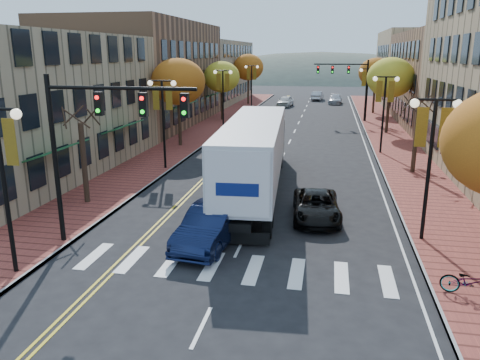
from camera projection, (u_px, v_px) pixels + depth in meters
The scene contains 31 objects.
ground at pixel (217, 294), 15.63m from camera, with size 200.00×200.00×0.00m, color black.
sidewalk_left at pixel (206, 130), 48.03m from camera, with size 4.00×85.00×0.15m, color brown.
sidewalk_right at pixel (388, 136), 44.77m from camera, with size 4.00×85.00×0.15m, color brown.
building_left_near at pixel (5, 106), 29.83m from camera, with size 12.00×22.00×9.00m, color #9E8966.
building_left_mid at pixel (143, 74), 51.35m from camera, with size 12.00×24.00×11.00m, color brown.
building_left_far at pixel (203, 72), 75.24m from camera, with size 12.00×26.00×9.50m, color #9E8966.
building_right_mid at pixel (472, 79), 50.76m from camera, with size 15.00×24.00×10.00m, color brown.
building_right_far at pixel (432, 68), 71.47m from camera, with size 15.00×20.00×11.00m, color #9E8966.
tree_left_a at pixel (84, 163), 24.24m from camera, with size 0.28×0.28×4.20m.
tree_left_b at pixel (178, 82), 38.55m from camera, with size 4.48×4.48×7.21m.
tree_left_c at pixel (222, 77), 53.82m from camera, with size 4.16×4.16×6.69m.
tree_left_d at pixel (248, 67), 70.73m from camera, with size 4.61×4.61×7.42m.
tree_right_b at pixel (415, 140), 30.46m from camera, with size 0.28×0.28×4.20m.
tree_right_c at pixel (391, 78), 44.78m from camera, with size 4.48×4.48×7.21m.
tree_right_d at pixel (376, 73), 59.98m from camera, with size 4.35×4.35×7.00m.
lamp_left_a at pixel (1, 159), 15.85m from camera, with size 1.96×0.36×6.05m.
lamp_left_b at pixel (163, 107), 31.01m from camera, with size 1.96×0.36×6.05m.
lamp_left_c at pixel (223, 88), 48.06m from camera, with size 1.96×0.36×6.05m.
lamp_left_d at pixel (252, 78), 65.12m from camera, with size 1.96×0.36×6.05m.
lamp_right_a at pixel (432, 142), 18.82m from camera, with size 1.96×0.36×6.05m.
lamp_right_b at pixel (384, 100), 35.88m from camera, with size 1.96×0.36×6.05m.
lamp_right_c at pixel (368, 84), 52.93m from camera, with size 1.96×0.36×6.05m.
traffic_mast_near at pixel (97, 129), 18.16m from camera, with size 6.10×0.35×7.00m.
traffic_mast_far at pixel (350, 78), 53.13m from camera, with size 6.10×0.34×7.00m.
semi_truck at pixel (256, 149), 26.48m from camera, with size 3.86×17.32×4.29m.
navy_sedan at pixel (211, 225), 19.47m from camera, with size 1.76×5.05×1.66m, color black.
black_suv at pixel (316, 206), 22.48m from camera, with size 2.18×4.73×1.31m, color black.
car_far_white at pixel (285, 101), 69.18m from camera, with size 1.88×4.68×1.59m, color silver.
car_far_silver at pixel (335, 99), 73.05m from camera, with size 1.97×4.86×1.41m, color #AEAEB6.
car_far_oncoming at pixel (317, 96), 78.44m from camera, with size 1.57×4.52×1.49m, color #A7A7AE.
bicycle at pixel (471, 282), 15.09m from camera, with size 0.64×1.85×0.97m, color gray.
Camera 1 is at (3.38, -13.68, 7.80)m, focal length 35.00 mm.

